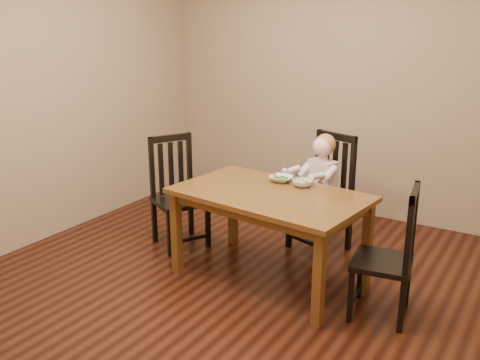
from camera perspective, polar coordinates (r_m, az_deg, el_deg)
The scene contains 9 objects.
room at distance 3.69m, azimuth -0.12°, elevation 7.65°, with size 4.01×4.01×2.71m.
dining_table at distance 4.00m, azimuth 3.20°, elevation -2.44°, with size 1.49×0.99×0.70m.
chair_child at distance 4.66m, azimuth 8.97°, elevation -1.57°, with size 0.54×0.53×1.01m.
chair_left at distance 4.72m, azimuth -6.68°, elevation -1.46°, with size 0.55×0.55×0.97m.
chair_right at distance 3.69m, azimuth 15.71°, elevation -7.80°, with size 0.44×0.45×0.92m.
toddler at distance 4.58m, azimuth 8.63°, elevation -0.08°, with size 0.31×0.39×0.53m, color silver, non-canonical shape.
bowl_peas at distance 4.23m, azimuth 4.40°, elevation 0.14°, with size 0.18×0.18×0.04m, color silver.
bowl_veg at distance 4.13m, azimuth 6.67°, elevation -0.33°, with size 0.16×0.16×0.05m, color silver.
fork at distance 4.23m, azimuth 3.81°, elevation 0.46°, with size 0.09×0.09×0.05m.
Camera 1 is at (1.92, -3.09, 1.94)m, focal length 40.00 mm.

